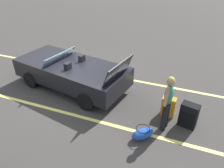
{
  "coord_description": "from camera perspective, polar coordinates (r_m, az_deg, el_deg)",
  "views": [
    {
      "loc": [
        -3.83,
        5.86,
        4.25
      ],
      "look_at": [
        -1.74,
        0.48,
        0.75
      ],
      "focal_mm": 34.62,
      "sensor_mm": 36.0,
      "label": 1
    }
  ],
  "objects": [
    {
      "name": "suitcase_medium_bright",
      "position": [
        6.73,
        14.65,
        -5.81
      ],
      "size": [
        0.42,
        0.27,
        0.62
      ],
      "rotation": [
        0.0,
        0.0,
        4.65
      ],
      "color": "orange",
      "rests_on": "ground_plane"
    },
    {
      "name": "lot_line_mid",
      "position": [
        7.22,
        -16.03,
        -6.3
      ],
      "size": [
        18.0,
        0.12,
        0.01
      ],
      "primitive_type": "cube",
      "color": "#EAE066",
      "rests_on": "ground_plane"
    },
    {
      "name": "lot_line_near",
      "position": [
        9.12,
        -6.33,
        3.22
      ],
      "size": [
        18.0,
        0.12,
        0.01
      ],
      "primitive_type": "cube",
      "color": "#EAE066",
      "rests_on": "ground_plane"
    },
    {
      "name": "convertible_car",
      "position": [
        8.02,
        -11.65,
        3.41
      ],
      "size": [
        4.39,
        2.49,
        1.52
      ],
      "rotation": [
        0.0,
        0.0,
        -0.19
      ],
      "color": "black",
      "rests_on": "ground_plane"
    },
    {
      "name": "ground_plane",
      "position": [
        8.19,
        -10.19,
        -0.59
      ],
      "size": [
        80.0,
        80.0,
        0.0
      ],
      "primitive_type": "plane",
      "color": "#383533"
    },
    {
      "name": "suitcase_large_black",
      "position": [
        6.47,
        19.58,
        -7.82
      ],
      "size": [
        0.53,
        0.39,
        0.74
      ],
      "rotation": [
        0.0,
        0.0,
        1.34
      ],
      "color": "black",
      "rests_on": "ground_plane"
    },
    {
      "name": "traveler_person",
      "position": [
        5.88,
        14.52,
        -4.32
      ],
      "size": [
        0.27,
        0.61,
        1.65
      ],
      "rotation": [
        0.0,
        0.0,
        -0.17
      ],
      "color": "black",
      "rests_on": "ground_plane"
    },
    {
      "name": "duffel_bag",
      "position": [
        5.93,
        8.08,
        -12.83
      ],
      "size": [
        0.66,
        0.67,
        0.34
      ],
      "rotation": [
        0.0,
        0.0,
        0.79
      ],
      "color": "#1E479E",
      "rests_on": "ground_plane"
    }
  ]
}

